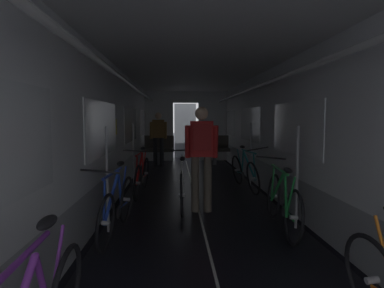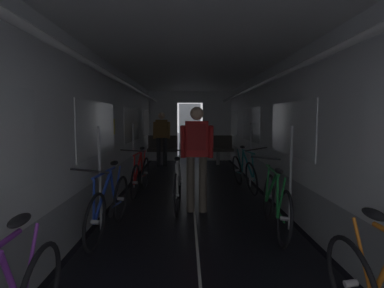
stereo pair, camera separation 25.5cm
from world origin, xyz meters
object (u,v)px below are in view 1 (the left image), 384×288
Objects in this scene: person_cyclist_aisle at (202,149)px; person_standing_near_bench at (158,135)px; bench_seat_far_right at (214,147)px; bicycle_green at (282,202)px; bicycle_blue at (117,206)px; bench_seat_far_left at (159,147)px; bicycle_red at (142,175)px; bicycle_teal at (245,172)px; bicycle_white_in_aisle at (182,185)px.

person_cyclist_aisle is 1.00× the size of person_standing_near_bench.
bench_seat_far_right reaches higher than bicycle_green.
bicycle_blue is 5.75m from person_standing_near_bench.
bicycle_blue is at bearing -178.27° from bicycle_green.
bench_seat_far_left is 1.00× the size of bench_seat_far_right.
bicycle_red is 1.00× the size of person_cyclist_aisle.
bicycle_teal is at bearing 8.30° from bicycle_red.
person_standing_near_bench is (-1.99, 3.25, 0.60)m from bicycle_teal.
bicycle_teal reaches higher than bench_seat_far_left.
bench_seat_far_left is 1.80m from bench_seat_far_right.
bicycle_green is 1.00× the size of bicycle_white_in_aisle.
bicycle_blue is 1.00× the size of person_cyclist_aisle.
bicycle_white_in_aisle is at bearing -82.08° from person_standing_near_bench.
bicycle_green is at bearing -40.24° from person_cyclist_aisle.
bench_seat_far_right is (1.80, 0.00, 0.00)m from bench_seat_far_left.
bicycle_blue is at bearing -125.57° from bicycle_white_in_aisle.
bench_seat_far_right is 5.26m from person_cyclist_aisle.
person_cyclist_aisle is (0.94, -5.17, 0.45)m from bench_seat_far_left.
person_standing_near_bench is (-0.94, 4.79, -0.04)m from person_cyclist_aisle.
bench_seat_far_right is 0.58× the size of bicycle_white_in_aisle.
bicycle_red is 1.75m from person_cyclist_aisle.
bench_seat_far_left is at bearing 100.33° from person_cyclist_aisle.
bicycle_red is at bearing 131.30° from person_cyclist_aisle.
bicycle_green is at bearing -88.48° from bench_seat_far_right.
person_standing_near_bench is at bearing 87.75° from bicycle_blue.
person_cyclist_aisle is (1.16, 0.93, 0.63)m from bicycle_blue.
bench_seat_far_left is at bearing 118.72° from bicycle_teal.
person_standing_near_bench reaches higher than bicycle_white_in_aisle.
bicycle_teal is at bearing 48.13° from bicycle_blue.
bicycle_green is at bearing 1.73° from bicycle_blue.
person_cyclist_aisle reaches higher than bicycle_red.
bicycle_blue is (-0.22, -6.10, -0.18)m from bench_seat_far_left.
bicycle_teal reaches higher than bicycle_blue.
bicycle_teal is at bearing 55.79° from person_cyclist_aisle.
bicycle_teal is (0.03, 2.40, -0.00)m from bicycle_green.
bench_seat_far_left reaches higher than bicycle_red.
bench_seat_far_right is 6.42m from bicycle_blue.
bicycle_green is at bearing -90.68° from bicycle_teal.
bicycle_blue is 1.00× the size of person_standing_near_bench.
bicycle_teal is 1.97m from person_cyclist_aisle.
bench_seat_far_right is 6.03m from bicycle_green.
bicycle_red is at bearing 128.69° from bicycle_white_in_aisle.
bicycle_green is (1.96, -6.03, -0.19)m from bench_seat_far_left.
bicycle_green is 1.00× the size of person_cyclist_aisle.
bench_seat_far_left is 0.58× the size of person_cyclist_aisle.
bicycle_white_in_aisle is at bearing -51.31° from bicycle_red.
bench_seat_far_right is 0.58× the size of person_standing_near_bench.
bicycle_white_in_aisle is at bearing 139.17° from person_cyclist_aisle.
bicycle_red is at bearing -116.19° from bench_seat_far_right.
person_standing_near_bench is at bearing -168.17° from bench_seat_far_right.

